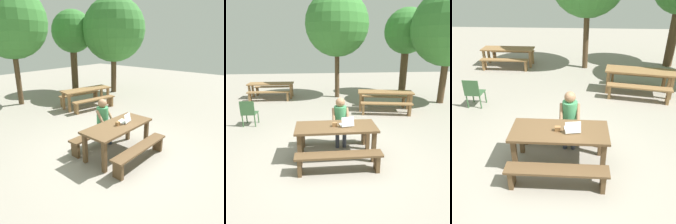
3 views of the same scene
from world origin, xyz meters
The scene contains 14 objects.
ground_plane centered at (0.00, 0.00, 0.00)m, with size 30.00×30.00×0.00m, color gray.
picnic_table_front centered at (0.00, 0.00, 0.65)m, with size 1.82×0.80×0.77m.
bench_near centered at (0.00, -0.67, 0.32)m, with size 1.79×0.30×0.42m.
bench_far centered at (0.00, 0.67, 0.32)m, with size 1.79×0.30×0.42m.
laptop centered at (0.24, -0.01, 0.83)m, with size 0.33×0.32×0.23m.
small_pouch centered at (-0.03, -0.02, 0.82)m, with size 0.11×0.07×0.09m.
person_seated centered at (0.17, 0.63, 0.74)m, with size 0.42×0.41×1.26m.
plastic_chair centered at (-2.57, 2.30, 0.45)m, with size 0.45×0.45×0.84m.
picnic_table_mid centered at (2.22, 3.53, 0.65)m, with size 2.17×1.05×0.77m.
bench_mid_south centered at (2.12, 2.97, 0.35)m, with size 1.90×0.64×0.46m.
bench_mid_north centered at (2.33, 4.10, 0.35)m, with size 1.90×0.64×0.46m.
picnic_table_rear centered at (-2.59, 6.13, 0.62)m, with size 2.11×0.75×0.72m.
bench_rear_south centered at (-2.59, 5.47, 0.34)m, with size 1.89×0.32×0.44m.
bench_rear_north centered at (-2.58, 6.79, 0.34)m, with size 1.89×0.32×0.44m.
Camera 3 is at (0.31, -3.84, 3.26)m, focal length 39.51 mm.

